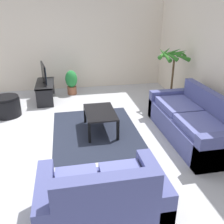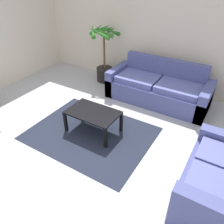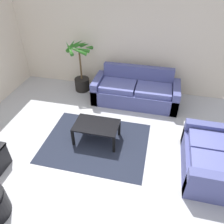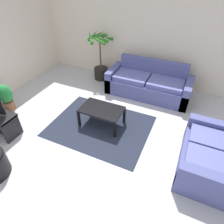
{
  "view_description": "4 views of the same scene",
  "coord_description": "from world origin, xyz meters",
  "px_view_note": "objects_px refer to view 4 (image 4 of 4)",
  "views": [
    {
      "loc": [
        4.45,
        -0.03,
        2.37
      ],
      "look_at": [
        0.49,
        0.75,
        0.61
      ],
      "focal_mm": 39.45,
      "sensor_mm": 36.0,
      "label": 1
    },
    {
      "loc": [
        2.05,
        -2.07,
        2.65
      ],
      "look_at": [
        0.45,
        0.54,
        0.61
      ],
      "focal_mm": 35.83,
      "sensor_mm": 36.0,
      "label": 2
    },
    {
      "loc": [
        1.12,
        -2.72,
        3.38
      ],
      "look_at": [
        0.31,
        0.77,
        0.68
      ],
      "focal_mm": 35.07,
      "sensor_mm": 36.0,
      "label": 3
    },
    {
      "loc": [
        1.62,
        -2.38,
        2.99
      ],
      "look_at": [
        0.29,
        0.55,
        0.47
      ],
      "focal_mm": 31.07,
      "sensor_mm": 36.0,
      "label": 4
    }
  ],
  "objects_px": {
    "potted_palm": "(100,61)",
    "potted_plant_small": "(6,96)",
    "couch_loveseat": "(210,158)",
    "couch_main": "(148,84)",
    "coffee_table": "(102,111)"
  },
  "relations": [
    {
      "from": "couch_main",
      "to": "couch_loveseat",
      "type": "height_order",
      "value": "same"
    },
    {
      "from": "coffee_table",
      "to": "couch_loveseat",
      "type": "bearing_deg",
      "value": -7.99
    },
    {
      "from": "potted_palm",
      "to": "couch_loveseat",
      "type": "bearing_deg",
      "value": -34.5
    },
    {
      "from": "couch_loveseat",
      "to": "coffee_table",
      "type": "distance_m",
      "value": 2.29
    },
    {
      "from": "couch_main",
      "to": "couch_loveseat",
      "type": "relative_size",
      "value": 1.56
    },
    {
      "from": "potted_palm",
      "to": "potted_plant_small",
      "type": "height_order",
      "value": "potted_palm"
    },
    {
      "from": "couch_loveseat",
      "to": "potted_plant_small",
      "type": "distance_m",
      "value": 4.66
    },
    {
      "from": "potted_plant_small",
      "to": "couch_loveseat",
      "type": "bearing_deg",
      "value": 1.79
    },
    {
      "from": "couch_loveseat",
      "to": "potted_plant_small",
      "type": "xyz_separation_m",
      "value": [
        -4.66,
        -0.15,
        0.08
      ]
    },
    {
      "from": "couch_main",
      "to": "coffee_table",
      "type": "distance_m",
      "value": 1.79
    },
    {
      "from": "couch_loveseat",
      "to": "potted_palm",
      "type": "relative_size",
      "value": 0.99
    },
    {
      "from": "couch_main",
      "to": "potted_palm",
      "type": "bearing_deg",
      "value": 170.94
    },
    {
      "from": "couch_loveseat",
      "to": "potted_palm",
      "type": "height_order",
      "value": "potted_palm"
    },
    {
      "from": "couch_loveseat",
      "to": "potted_plant_small",
      "type": "height_order",
      "value": "couch_loveseat"
    },
    {
      "from": "coffee_table",
      "to": "potted_plant_small",
      "type": "relative_size",
      "value": 1.34
    }
  ]
}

